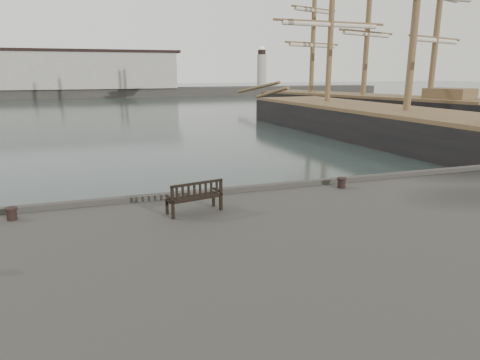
# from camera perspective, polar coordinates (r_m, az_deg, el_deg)

# --- Properties ---
(ground) EXTENTS (400.00, 400.00, 0.00)m
(ground) POSITION_cam_1_polar(r_m,az_deg,el_deg) (16.52, -3.79, -6.93)
(ground) COLOR black
(ground) RESTS_ON ground
(breakwater) EXTENTS (140.00, 9.50, 12.20)m
(breakwater) POSITION_cam_1_polar(r_m,az_deg,el_deg) (106.91, -19.44, 12.67)
(breakwater) COLOR #383530
(breakwater) RESTS_ON ground
(bench) EXTENTS (1.87, 0.97, 1.02)m
(bench) POSITION_cam_1_polar(r_m,az_deg,el_deg) (13.80, -6.08, -3.03)
(bench) COLOR black
(bench) RESTS_ON quay
(bollard_left) EXTENTS (0.44, 0.44, 0.39)m
(bollard_left) POSITION_cam_1_polar(r_m,az_deg,el_deg) (14.84, -28.16, -3.99)
(bollard_left) COLOR black
(bollard_left) RESTS_ON quay
(bollard_right) EXTENTS (0.50, 0.50, 0.40)m
(bollard_right) POSITION_cam_1_polar(r_m,az_deg,el_deg) (17.08, 13.39, -0.37)
(bollard_right) COLOR black
(bollard_right) RESTS_ON quay
(tall_ship_main) EXTENTS (11.24, 42.19, 31.28)m
(tall_ship_main) POSITION_cam_1_polar(r_m,az_deg,el_deg) (38.90, 21.04, 5.73)
(tall_ship_main) COLOR black
(tall_ship_main) RESTS_ON ground
(tall_ship_far) EXTENTS (17.60, 32.19, 27.29)m
(tall_ship_far) POSITION_cam_1_polar(r_m,az_deg,el_deg) (58.71, 15.93, 8.84)
(tall_ship_far) COLOR black
(tall_ship_far) RESTS_ON ground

